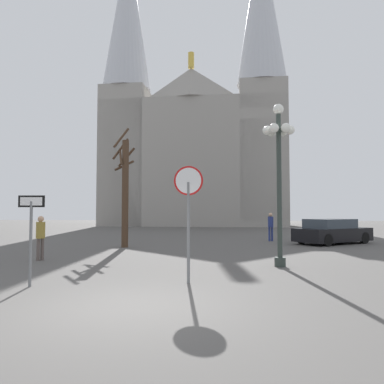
{
  "coord_description": "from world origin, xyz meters",
  "views": [
    {
      "loc": [
        1.9,
        -6.86,
        1.83
      ],
      "look_at": [
        -0.62,
        19.35,
        3.15
      ],
      "focal_mm": 34.36,
      "sensor_mm": 36.0,
      "label": 1
    }
  ],
  "objects_px": {
    "stop_sign": "(188,201)",
    "bare_tree": "(125,188)",
    "one_way_arrow_sign": "(31,227)",
    "pedestrian_standing": "(271,224)",
    "pedestrian_walking": "(41,234)",
    "parked_car_near_black": "(332,232)",
    "street_lamp": "(279,160)",
    "cathedral": "(194,129)"
  },
  "relations": [
    {
      "from": "parked_car_near_black",
      "to": "pedestrian_standing",
      "type": "relative_size",
      "value": 2.8
    },
    {
      "from": "one_way_arrow_sign",
      "to": "cathedral",
      "type": "bearing_deg",
      "value": 88.81
    },
    {
      "from": "cathedral",
      "to": "parked_car_near_black",
      "type": "bearing_deg",
      "value": -67.61
    },
    {
      "from": "cathedral",
      "to": "stop_sign",
      "type": "xyz_separation_m",
      "value": [
        2.99,
        -35.1,
        -9.75
      ]
    },
    {
      "from": "street_lamp",
      "to": "parked_car_near_black",
      "type": "relative_size",
      "value": 1.14
    },
    {
      "from": "pedestrian_walking",
      "to": "bare_tree",
      "type": "bearing_deg",
      "value": 70.5
    },
    {
      "from": "one_way_arrow_sign",
      "to": "bare_tree",
      "type": "bearing_deg",
      "value": 92.21
    },
    {
      "from": "one_way_arrow_sign",
      "to": "pedestrian_walking",
      "type": "height_order",
      "value": "one_way_arrow_sign"
    },
    {
      "from": "stop_sign",
      "to": "street_lamp",
      "type": "xyz_separation_m",
      "value": [
        2.69,
        2.9,
        1.42
      ]
    },
    {
      "from": "street_lamp",
      "to": "pedestrian_standing",
      "type": "relative_size",
      "value": 3.19
    },
    {
      "from": "pedestrian_walking",
      "to": "pedestrian_standing",
      "type": "height_order",
      "value": "pedestrian_standing"
    },
    {
      "from": "pedestrian_standing",
      "to": "stop_sign",
      "type": "bearing_deg",
      "value": -105.38
    },
    {
      "from": "stop_sign",
      "to": "one_way_arrow_sign",
      "type": "distance_m",
      "value": 3.89
    },
    {
      "from": "cathedral",
      "to": "stop_sign",
      "type": "bearing_deg",
      "value": -85.13
    },
    {
      "from": "one_way_arrow_sign",
      "to": "pedestrian_standing",
      "type": "distance_m",
      "value": 15.63
    },
    {
      "from": "bare_tree",
      "to": "pedestrian_standing",
      "type": "bearing_deg",
      "value": 29.75
    },
    {
      "from": "one_way_arrow_sign",
      "to": "bare_tree",
      "type": "xyz_separation_m",
      "value": [
        -0.36,
        9.42,
        1.5
      ]
    },
    {
      "from": "bare_tree",
      "to": "pedestrian_walking",
      "type": "xyz_separation_m",
      "value": [
        -1.75,
        -4.95,
        -1.95
      ]
    },
    {
      "from": "bare_tree",
      "to": "pedestrian_standing",
      "type": "xyz_separation_m",
      "value": [
        7.67,
        4.38,
        -1.91
      ]
    },
    {
      "from": "pedestrian_standing",
      "to": "street_lamp",
      "type": "bearing_deg",
      "value": -94.94
    },
    {
      "from": "street_lamp",
      "to": "parked_car_near_black",
      "type": "bearing_deg",
      "value": 64.99
    },
    {
      "from": "stop_sign",
      "to": "bare_tree",
      "type": "relative_size",
      "value": 0.49
    },
    {
      "from": "street_lamp",
      "to": "bare_tree",
      "type": "bearing_deg",
      "value": 140.22
    },
    {
      "from": "bare_tree",
      "to": "pedestrian_walking",
      "type": "distance_m",
      "value": 5.6
    },
    {
      "from": "bare_tree",
      "to": "pedestrian_standing",
      "type": "height_order",
      "value": "bare_tree"
    },
    {
      "from": "stop_sign",
      "to": "parked_car_near_black",
      "type": "bearing_deg",
      "value": 59.77
    },
    {
      "from": "cathedral",
      "to": "pedestrian_walking",
      "type": "height_order",
      "value": "cathedral"
    },
    {
      "from": "stop_sign",
      "to": "pedestrian_walking",
      "type": "bearing_deg",
      "value": 148.33
    },
    {
      "from": "street_lamp",
      "to": "bare_tree",
      "type": "relative_size",
      "value": 0.88
    },
    {
      "from": "one_way_arrow_sign",
      "to": "parked_car_near_black",
      "type": "height_order",
      "value": "one_way_arrow_sign"
    },
    {
      "from": "stop_sign",
      "to": "pedestrian_standing",
      "type": "xyz_separation_m",
      "value": [
        3.56,
        12.95,
        -1.06
      ]
    },
    {
      "from": "stop_sign",
      "to": "parked_car_near_black",
      "type": "height_order",
      "value": "stop_sign"
    },
    {
      "from": "stop_sign",
      "to": "bare_tree",
      "type": "height_order",
      "value": "bare_tree"
    },
    {
      "from": "stop_sign",
      "to": "one_way_arrow_sign",
      "type": "xyz_separation_m",
      "value": [
        -3.74,
        -0.86,
        -0.65
      ]
    },
    {
      "from": "pedestrian_standing",
      "to": "pedestrian_walking",
      "type": "bearing_deg",
      "value": -135.27
    },
    {
      "from": "parked_car_near_black",
      "to": "one_way_arrow_sign",
      "type": "bearing_deg",
      "value": -130.18
    },
    {
      "from": "stop_sign",
      "to": "parked_car_near_black",
      "type": "xyz_separation_m",
      "value": [
        6.72,
        11.53,
        -1.43
      ]
    },
    {
      "from": "one_way_arrow_sign",
      "to": "street_lamp",
      "type": "bearing_deg",
      "value": 30.31
    },
    {
      "from": "street_lamp",
      "to": "one_way_arrow_sign",
      "type": "bearing_deg",
      "value": -149.69
    },
    {
      "from": "bare_tree",
      "to": "street_lamp",
      "type": "bearing_deg",
      "value": -39.78
    },
    {
      "from": "stop_sign",
      "to": "bare_tree",
      "type": "distance_m",
      "value": 9.54
    },
    {
      "from": "one_way_arrow_sign",
      "to": "pedestrian_walking",
      "type": "distance_m",
      "value": 4.97
    }
  ]
}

